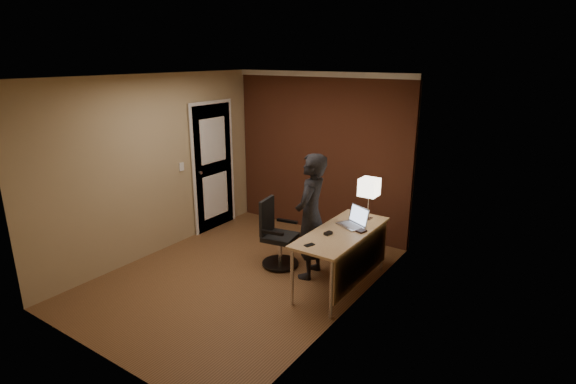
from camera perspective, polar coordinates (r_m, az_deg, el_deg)
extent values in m
plane|color=brown|center=(5.93, -5.89, -10.48)|extent=(4.00, 4.00, 0.00)
plane|color=white|center=(5.27, -6.73, 14.39)|extent=(4.00, 4.00, 0.00)
plane|color=tan|center=(7.07, 4.27, 4.87)|extent=(3.00, 0.00, 3.00)
plane|color=tan|center=(4.24, -24.05, -4.99)|extent=(3.00, 0.00, 3.00)
plane|color=tan|center=(6.52, -16.42, 3.18)|extent=(0.00, 4.00, 4.00)
plane|color=tan|center=(4.68, 7.90, -1.60)|extent=(0.00, 4.00, 4.00)
cube|color=brown|center=(7.04, 4.15, 4.83)|extent=(2.98, 0.06, 2.50)
cube|color=silver|center=(6.88, 4.32, 14.71)|extent=(3.00, 0.08, 0.08)
cube|color=silver|center=(4.00, -25.67, 11.51)|extent=(3.00, 0.08, 0.08)
cube|color=silver|center=(6.32, -17.11, 13.84)|extent=(0.08, 4.00, 0.08)
cube|color=silver|center=(4.47, 8.07, 13.38)|extent=(0.08, 4.00, 0.08)
cube|color=silver|center=(7.28, -9.51, 3.03)|extent=(0.05, 0.82, 2.02)
cube|color=silver|center=(7.27, -9.42, 3.01)|extent=(0.02, 0.92, 2.12)
cylinder|color=silver|center=(7.03, -11.09, 2.43)|extent=(0.05, 0.05, 0.05)
cube|color=silver|center=(6.82, -13.38, 3.13)|extent=(0.02, 0.08, 0.12)
cube|color=#D8B67D|center=(5.39, 6.84, -5.08)|extent=(0.60, 1.50, 0.03)
cube|color=#D8B67D|center=(5.39, 9.40, -8.48)|extent=(0.02, 1.38, 0.54)
cylinder|color=silver|center=(5.11, 0.52, -10.73)|extent=(0.04, 0.04, 0.70)
cylinder|color=silver|center=(6.20, 7.63, -5.72)|extent=(0.04, 0.04, 0.70)
cylinder|color=silver|center=(4.89, 5.51, -12.21)|extent=(0.04, 0.04, 0.70)
cylinder|color=silver|center=(6.02, 11.91, -6.68)|extent=(0.04, 0.04, 0.70)
cube|color=silver|center=(5.81, 10.05, -3.34)|extent=(0.11, 0.11, 0.01)
cylinder|color=silver|center=(5.75, 10.13, -1.87)|extent=(0.01, 0.01, 0.30)
cube|color=white|center=(5.68, 10.27, 0.62)|extent=(0.22, 0.22, 0.22)
cube|color=silver|center=(5.54, 8.01, -4.23)|extent=(0.40, 0.35, 0.01)
cube|color=silver|center=(5.57, 9.00, -2.89)|extent=(0.32, 0.20, 0.22)
cube|color=#B2CCF2|center=(5.56, 8.96, -2.91)|extent=(0.29, 0.17, 0.19)
cube|color=gray|center=(5.53, 7.97, -4.18)|extent=(0.31, 0.24, 0.00)
cube|color=black|center=(5.26, 5.12, -5.24)|extent=(0.08, 0.11, 0.03)
cube|color=black|center=(4.96, 2.73, -6.73)|extent=(0.10, 0.13, 0.01)
cube|color=black|center=(5.39, 9.30, -4.90)|extent=(0.12, 0.13, 0.02)
cylinder|color=black|center=(6.15, -0.99, -9.00)|extent=(0.49, 0.49, 0.03)
cylinder|color=silver|center=(6.07, -0.99, -7.44)|extent=(0.05, 0.05, 0.37)
cube|color=black|center=(5.99, -1.00, -5.75)|extent=(0.47, 0.47, 0.06)
cube|color=black|center=(5.97, -2.70, -3.05)|extent=(0.11, 0.37, 0.48)
cube|color=black|center=(6.13, -0.10, -3.72)|extent=(0.30, 0.09, 0.04)
cube|color=black|center=(5.74, -1.98, -5.18)|extent=(0.30, 0.09, 0.04)
imported|color=black|center=(5.61, 2.91, -3.12)|extent=(0.48, 0.64, 1.60)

